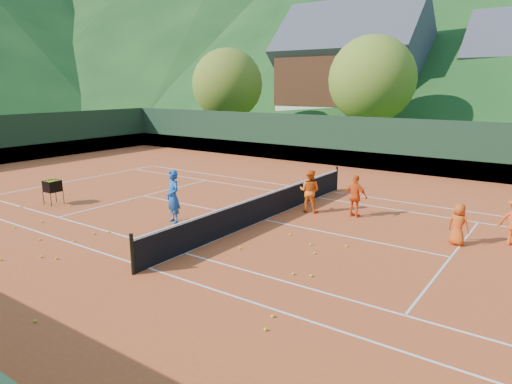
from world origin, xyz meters
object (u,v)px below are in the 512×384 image
Objects in this scene: chalet_left at (352,76)px; student_c at (458,225)px; student_a at (310,191)px; tennis_net at (264,206)px; ball_hopper at (52,187)px; coach at (173,197)px; student_b at (355,196)px.

student_c is at bearing -60.51° from chalet_left.
student_a is 0.14× the size of tennis_net.
student_c is 1.29× the size of ball_hopper.
student_a is 10.36m from ball_hopper.
ball_hopper is at bearing -159.23° from tennis_net.
coach is at bearing 41.83° from student_a.
tennis_net is 12.07× the size of ball_hopper.
student_c is at bearing 16.58° from ball_hopper.
tennis_net is at bearing 61.21° from coach.
student_c is (5.49, -0.71, -0.18)m from student_a.
student_b is 12.05m from ball_hopper.
student_c is at bearing 168.87° from student_b.
student_a is 1.28× the size of student_c.
student_c is at bearing 163.55° from student_a.
student_a is 0.12× the size of chalet_left.
student_c is 15.18m from ball_hopper.
tennis_net is at bearing -71.57° from chalet_left.
chalet_left is at bearing 123.84° from coach.
coach is at bearing 33.79° from student_c.
ball_hopper is 33.53m from chalet_left.
student_a is 30.48m from chalet_left.
coach is at bearing -76.75° from chalet_left.
chalet_left is at bearing -61.07° from student_b.
student_c reaches higher than tennis_net.
tennis_net is at bearing 58.09° from student_a.
ball_hopper is (-9.06, -5.04, -0.08)m from student_a.
chalet_left reaches higher than student_a.
coach is 33.30m from chalet_left.
coach is 1.47× the size of student_c.
student_b is 1.22× the size of student_c.
coach is at bearing 46.02° from student_b.
coach is 0.16× the size of tennis_net.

